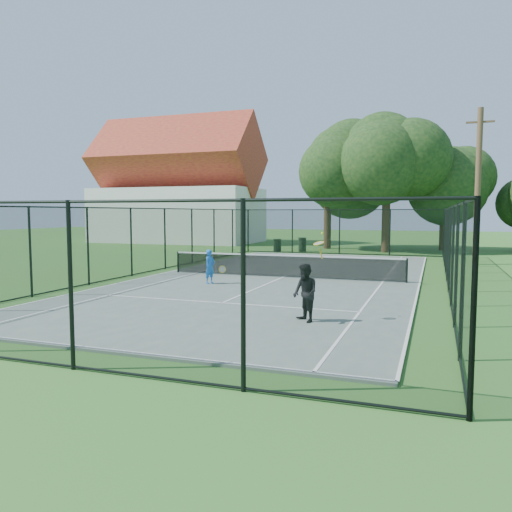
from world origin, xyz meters
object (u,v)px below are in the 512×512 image
(player_black, at_px, (305,293))
(trash_bin_right, at_px, (302,245))
(trash_bin_left, at_px, (277,245))
(tennis_net, at_px, (283,265))
(utility_pole, at_px, (478,186))
(player_blue, at_px, (210,267))

(player_black, bearing_deg, trash_bin_right, 104.68)
(trash_bin_left, height_order, trash_bin_right, trash_bin_right)
(tennis_net, relative_size, utility_pole, 1.22)
(trash_bin_right, relative_size, player_black, 0.45)
(tennis_net, bearing_deg, trash_bin_right, 101.37)
(trash_bin_right, bearing_deg, player_blue, -87.36)
(tennis_net, distance_m, utility_pole, 12.60)
(player_blue, bearing_deg, trash_bin_right, 92.64)
(tennis_net, bearing_deg, trash_bin_left, 108.36)
(trash_bin_right, bearing_deg, player_black, -75.32)
(tennis_net, height_order, trash_bin_left, tennis_net)
(trash_bin_left, distance_m, utility_pole, 13.89)
(player_blue, bearing_deg, utility_pole, 49.24)
(trash_bin_right, xyz_separation_m, player_blue, (0.79, -17.13, 0.21))
(player_blue, xyz_separation_m, player_black, (5.09, -5.31, 0.08))
(player_black, bearing_deg, player_blue, 133.79)
(trash_bin_left, relative_size, trash_bin_right, 0.91)
(tennis_net, xyz_separation_m, trash_bin_left, (-4.52, 13.61, -0.12))
(tennis_net, bearing_deg, utility_pole, 48.20)
(utility_pole, distance_m, player_black, 18.13)
(trash_bin_left, height_order, player_black, player_black)
(trash_bin_left, relative_size, player_blue, 0.69)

